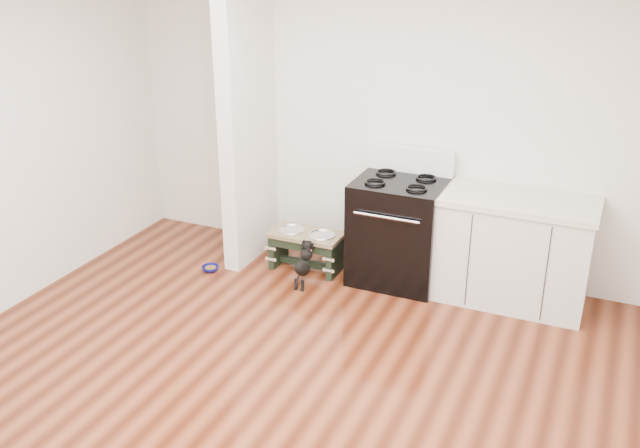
{
  "coord_description": "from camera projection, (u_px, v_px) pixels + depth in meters",
  "views": [
    {
      "loc": [
        1.93,
        -3.31,
        2.91
      ],
      "look_at": [
        -0.28,
        1.68,
        0.62
      ],
      "focal_mm": 40.0,
      "sensor_mm": 36.0,
      "label": 1
    }
  ],
  "objects": [
    {
      "name": "dog_feeder",
      "position": [
        306.0,
        243.0,
        6.44
      ],
      "size": [
        0.65,
        0.35,
        0.37
      ],
      "color": "black",
      "rests_on": "ground"
    },
    {
      "name": "partition_wall",
      "position": [
        248.0,
        116.0,
        6.32
      ],
      "size": [
        0.15,
        0.8,
        2.7
      ],
      "primitive_type": "cube",
      "color": "silver",
      "rests_on": "ground"
    },
    {
      "name": "ground",
      "position": [
        255.0,
        410.0,
        4.63
      ],
      "size": [
        5.0,
        5.0,
        0.0
      ],
      "primitive_type": "plane",
      "color": "#40180B",
      "rests_on": "ground"
    },
    {
      "name": "floor_bowl",
      "position": [
        210.0,
        269.0,
        6.49
      ],
      "size": [
        0.19,
        0.19,
        0.05
      ],
      "rotation": [
        0.0,
        0.0,
        -0.32
      ],
      "color": "#0E0E62",
      "rests_on": "ground"
    },
    {
      "name": "puppy",
      "position": [
        304.0,
        263.0,
        6.16
      ],
      "size": [
        0.11,
        0.34,
        0.4
      ],
      "color": "black",
      "rests_on": "ground"
    },
    {
      "name": "cabinet_run",
      "position": [
        513.0,
        250.0,
        5.83
      ],
      "size": [
        1.24,
        0.64,
        0.91
      ],
      "color": "silver",
      "rests_on": "ground"
    },
    {
      "name": "room_shell",
      "position": [
        245.0,
        174.0,
        4.01
      ],
      "size": [
        5.0,
        5.0,
        5.0
      ],
      "color": "silver",
      "rests_on": "ground"
    },
    {
      "name": "oven_range",
      "position": [
        399.0,
        229.0,
        6.17
      ],
      "size": [
        0.76,
        0.69,
        1.14
      ],
      "color": "black",
      "rests_on": "ground"
    }
  ]
}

